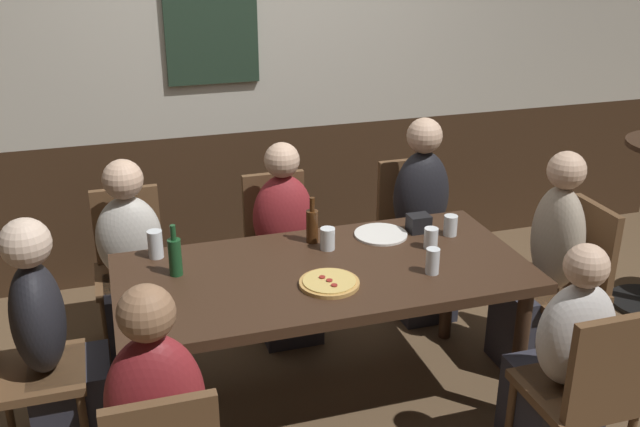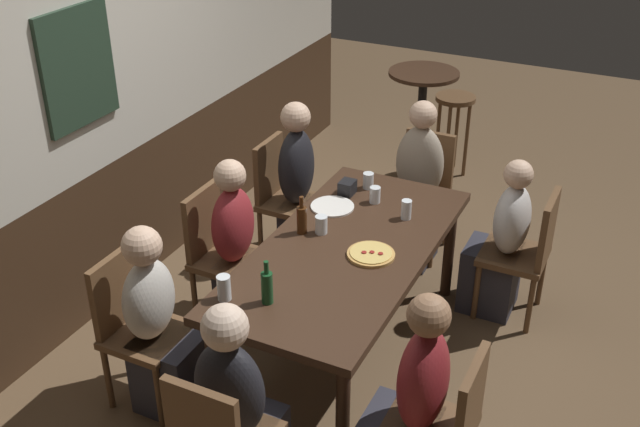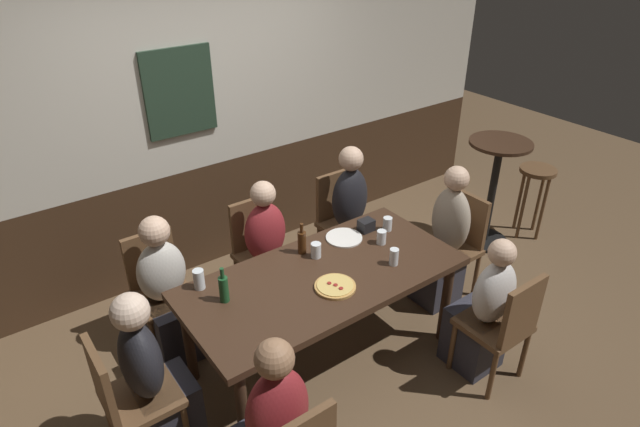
# 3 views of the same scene
# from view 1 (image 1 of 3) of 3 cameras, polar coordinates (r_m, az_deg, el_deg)

# --- Properties ---
(ground_plane) EXTENTS (12.00, 12.00, 0.00)m
(ground_plane) POSITION_cam_1_polar(r_m,az_deg,el_deg) (3.74, 0.26, -14.52)
(ground_plane) COLOR brown
(wall_back) EXTENTS (6.40, 0.13, 2.60)m
(wall_back) POSITION_cam_1_polar(r_m,az_deg,el_deg) (4.68, -5.89, 10.72)
(wall_back) COLOR #3D2819
(wall_back) RESTS_ON ground_plane
(dining_table) EXTENTS (1.89, 0.90, 0.74)m
(dining_table) POSITION_cam_1_polar(r_m,az_deg,el_deg) (3.38, 0.28, -5.49)
(dining_table) COLOR #382316
(dining_table) RESTS_ON ground_plane
(chair_right_near) EXTENTS (0.40, 0.40, 0.88)m
(chair_right_near) POSITION_cam_1_polar(r_m,az_deg,el_deg) (3.16, 20.26, -12.82)
(chair_right_near) COLOR brown
(chair_right_near) RESTS_ON ground_plane
(chair_mid_far) EXTENTS (0.40, 0.40, 0.88)m
(chair_mid_far) POSITION_cam_1_polar(r_m,az_deg,el_deg) (4.20, -3.26, -2.20)
(chair_mid_far) COLOR brown
(chair_mid_far) RESTS_ON ground_plane
(chair_left_far) EXTENTS (0.40, 0.40, 0.88)m
(chair_left_far) POSITION_cam_1_polar(r_m,az_deg,el_deg) (4.10, -14.62, -3.57)
(chair_left_far) COLOR brown
(chair_left_far) RESTS_ON ground_plane
(chair_right_far) EXTENTS (0.40, 0.40, 0.88)m
(chair_right_far) POSITION_cam_1_polar(r_m,az_deg,el_deg) (4.45, 7.18, -0.87)
(chair_right_far) COLOR brown
(chair_right_far) RESTS_ON ground_plane
(chair_head_west) EXTENTS (0.40, 0.40, 0.88)m
(chair_head_west) POSITION_cam_1_polar(r_m,az_deg,el_deg) (3.37, -22.79, -10.81)
(chair_head_west) COLOR brown
(chair_head_west) RESTS_ON ground_plane
(chair_head_east) EXTENTS (0.40, 0.40, 0.88)m
(chair_head_east) POSITION_cam_1_polar(r_m,az_deg,el_deg) (4.03, 19.13, -4.61)
(chair_head_east) COLOR brown
(chair_head_east) RESTS_ON ground_plane
(person_right_near) EXTENTS (0.34, 0.37, 1.08)m
(person_right_near) POSITION_cam_1_polar(r_m,az_deg,el_deg) (3.29, 18.44, -12.00)
(person_right_near) COLOR #2D2D38
(person_right_near) RESTS_ON ground_plane
(person_mid_far) EXTENTS (0.34, 0.37, 1.12)m
(person_mid_far) POSITION_cam_1_polar(r_m,az_deg,el_deg) (4.07, -2.69, -3.42)
(person_mid_far) COLOR #2D2D38
(person_mid_far) RESTS_ON ground_plane
(person_left_far) EXTENTS (0.34, 0.37, 1.11)m
(person_left_far) POSITION_cam_1_polar(r_m,az_deg,el_deg) (3.97, -14.44, -4.90)
(person_left_far) COLOR #2D2D38
(person_left_far) RESTS_ON ground_plane
(person_right_far) EXTENTS (0.34, 0.37, 1.19)m
(person_right_far) POSITION_cam_1_polar(r_m,az_deg,el_deg) (4.31, 8.05, -1.53)
(person_right_far) COLOR #2D2D38
(person_right_far) RESTS_ON ground_plane
(person_head_west) EXTENTS (0.37, 0.34, 1.14)m
(person_head_west) POSITION_cam_1_polar(r_m,az_deg,el_deg) (3.36, -19.99, -10.70)
(person_head_west) COLOR #2D2D38
(person_head_west) RESTS_ON ground_plane
(person_head_east) EXTENTS (0.37, 0.34, 1.19)m
(person_head_east) POSITION_cam_1_polar(r_m,az_deg,el_deg) (3.94, 17.23, -4.93)
(person_head_east) COLOR #2D2D38
(person_head_east) RESTS_ON ground_plane
(pizza) EXTENTS (0.27, 0.27, 0.03)m
(pizza) POSITION_cam_1_polar(r_m,az_deg,el_deg) (3.19, 0.74, -5.47)
(pizza) COLOR tan
(pizza) RESTS_ON dining_table
(pint_glass_amber) EXTENTS (0.06, 0.06, 0.12)m
(pint_glass_amber) POSITION_cam_1_polar(r_m,az_deg,el_deg) (3.32, 8.84, -3.81)
(pint_glass_amber) COLOR silver
(pint_glass_amber) RESTS_ON dining_table
(pint_glass_stout) EXTENTS (0.07, 0.07, 0.10)m
(pint_glass_stout) POSITION_cam_1_polar(r_m,az_deg,el_deg) (3.56, 8.71, -2.04)
(pint_glass_stout) COLOR silver
(pint_glass_stout) RESTS_ON dining_table
(beer_glass_half) EXTENTS (0.07, 0.07, 0.10)m
(beer_glass_half) POSITION_cam_1_polar(r_m,az_deg,el_deg) (3.72, 10.22, -1.01)
(beer_glass_half) COLOR silver
(beer_glass_half) RESTS_ON dining_table
(pint_glass_pale) EXTENTS (0.07, 0.07, 0.11)m
(pint_glass_pale) POSITION_cam_1_polar(r_m,az_deg,el_deg) (3.51, 0.60, -2.08)
(pint_glass_pale) COLOR silver
(pint_glass_pale) RESTS_ON dining_table
(beer_glass_tall) EXTENTS (0.07, 0.07, 0.13)m
(beer_glass_tall) POSITION_cam_1_polar(r_m,az_deg,el_deg) (3.51, -12.81, -2.44)
(beer_glass_tall) COLOR silver
(beer_glass_tall) RESTS_ON dining_table
(beer_bottle_green) EXTENTS (0.06, 0.06, 0.24)m
(beer_bottle_green) POSITION_cam_1_polar(r_m,az_deg,el_deg) (3.31, -11.33, -3.27)
(beer_bottle_green) COLOR #194723
(beer_bottle_green) RESTS_ON dining_table
(beer_bottle_brown) EXTENTS (0.06, 0.06, 0.24)m
(beer_bottle_brown) POSITION_cam_1_polar(r_m,az_deg,el_deg) (3.57, -0.62, -0.91)
(beer_bottle_brown) COLOR #42230F
(beer_bottle_brown) RESTS_ON dining_table
(plate_white_large) EXTENTS (0.27, 0.27, 0.01)m
(plate_white_large) POSITION_cam_1_polar(r_m,az_deg,el_deg) (3.69, 4.80, -1.64)
(plate_white_large) COLOR white
(plate_white_large) RESTS_ON dining_table
(condiment_caddy) EXTENTS (0.11, 0.09, 0.09)m
(condiment_caddy) POSITION_cam_1_polar(r_m,az_deg,el_deg) (3.74, 7.77, -0.77)
(condiment_caddy) COLOR black
(condiment_caddy) RESTS_ON dining_table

